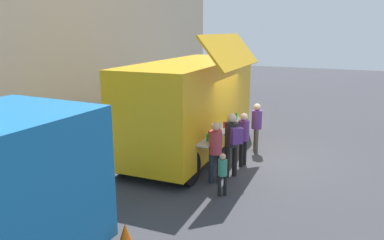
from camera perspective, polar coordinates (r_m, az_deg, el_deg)
ground_plane at (r=11.99m, az=9.44°, el=-5.75°), size 60.00×60.00×0.00m
curb_strip at (r=10.85m, az=-22.33°, el=-8.33°), size 28.00×1.60×0.15m
food_truck_main at (r=12.01m, az=0.01°, el=2.52°), size 6.55×3.26×3.83m
traffic_cone_orange at (r=7.21m, az=-10.16°, el=-17.25°), size 0.36×0.36×0.55m
trash_bin at (r=16.57m, az=-1.67°, el=1.62°), size 0.60×0.60×0.97m
customer_front_ordering at (r=11.00m, az=7.89°, el=-2.24°), size 0.33×0.33×1.60m
customer_mid_with_backpack at (r=10.08m, az=6.17°, el=-2.89°), size 0.54×0.56×1.78m
customer_rear_waiting at (r=9.69m, az=3.61°, el=-4.17°), size 0.34×0.34×1.65m
customer_extra_browsing at (r=12.32m, az=9.87°, el=-0.51°), size 0.33×0.33×1.63m
child_near_queue at (r=9.06m, az=4.70°, el=-7.76°), size 0.22×0.22×1.08m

